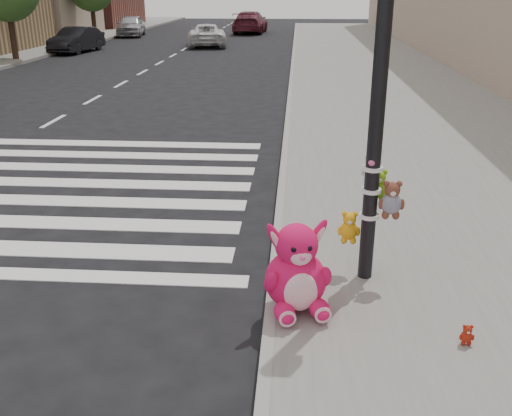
# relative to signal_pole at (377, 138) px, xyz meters

# --- Properties ---
(ground) EXTENTS (120.00, 120.00, 0.00)m
(ground) POSITION_rel_signal_pole_xyz_m (-2.62, -1.81, -1.77)
(ground) COLOR black
(ground) RESTS_ON ground
(sidewalk_near) EXTENTS (7.00, 80.00, 0.14)m
(sidewalk_near) POSITION_rel_signal_pole_xyz_m (2.38, 8.19, -1.70)
(sidewalk_near) COLOR slate
(sidewalk_near) RESTS_ON ground
(curb_edge) EXTENTS (0.12, 80.00, 0.15)m
(curb_edge) POSITION_rel_signal_pole_xyz_m (-1.07, 8.19, -1.70)
(curb_edge) COLOR gray
(curb_edge) RESTS_ON ground
(signal_pole) EXTENTS (0.70, 0.49, 4.00)m
(signal_pole) POSITION_rel_signal_pole_xyz_m (0.00, 0.00, 0.00)
(signal_pole) COLOR black
(signal_pole) RESTS_ON sidewalk_near
(pink_bunny) EXTENTS (0.77, 0.85, 1.00)m
(pink_bunny) POSITION_rel_signal_pole_xyz_m (-0.81, -0.79, -1.22)
(pink_bunny) COLOR #E61358
(pink_bunny) RESTS_ON sidewalk_near
(red_teddy) EXTENTS (0.14, 0.10, 0.21)m
(red_teddy) POSITION_rel_signal_pole_xyz_m (0.78, -1.31, -1.53)
(red_teddy) COLOR #9F1F0F
(red_teddy) RESTS_ON sidewalk_near
(car_dark_far) EXTENTS (1.89, 4.04, 1.28)m
(car_dark_far) POSITION_rel_signal_pole_xyz_m (-12.42, 24.26, -1.13)
(car_dark_far) COLOR black
(car_dark_far) RESTS_ON ground
(car_white_near) EXTENTS (2.74, 4.76, 1.25)m
(car_white_near) POSITION_rel_signal_pole_xyz_m (-6.12, 28.03, -1.15)
(car_white_near) COLOR silver
(car_white_near) RESTS_ON ground
(car_maroon_near) EXTENTS (2.41, 5.44, 1.55)m
(car_maroon_near) POSITION_rel_signal_pole_xyz_m (-4.40, 37.98, -0.99)
(car_maroon_near) COLOR #581927
(car_maroon_near) RESTS_ON ground
(car_silver_deep) EXTENTS (2.22, 4.35, 1.42)m
(car_silver_deep) POSITION_rel_signal_pole_xyz_m (-12.42, 34.63, -1.06)
(car_silver_deep) COLOR #B4B4B9
(car_silver_deep) RESTS_ON ground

